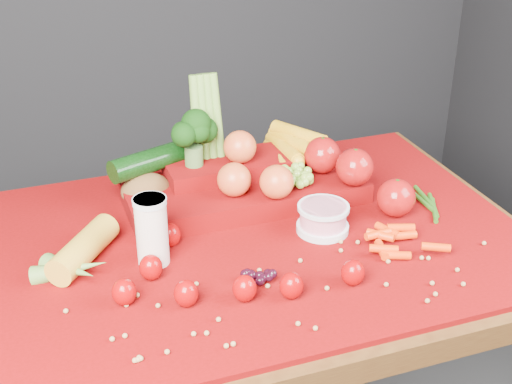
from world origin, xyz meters
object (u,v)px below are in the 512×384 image
object	(u,v)px
milk_glass	(152,229)
produce_mound	(255,174)
yogurt_bowl	(323,218)
table	(259,278)

from	to	relation	value
milk_glass	produce_mound	size ratio (longest dim) A/B	0.23
milk_glass	yogurt_bowl	distance (m)	0.35
table	produce_mound	bearing A→B (deg)	73.74
yogurt_bowl	produce_mound	bearing A→B (deg)	114.38
produce_mound	milk_glass	bearing A→B (deg)	-146.27
yogurt_bowl	produce_mound	xyz separation A→B (m)	(-0.08, 0.18, 0.03)
milk_glass	yogurt_bowl	size ratio (longest dim) A/B	1.28
milk_glass	yogurt_bowl	world-z (taller)	milk_glass
produce_mound	table	bearing A→B (deg)	-106.26
yogurt_bowl	produce_mound	world-z (taller)	produce_mound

